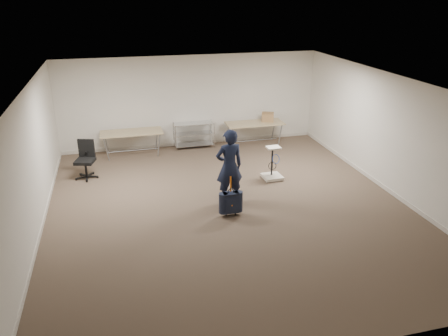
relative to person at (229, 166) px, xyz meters
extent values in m
plane|color=#45342A|center=(-0.09, -0.28, -0.87)|extent=(9.00, 9.00, 0.00)
plane|color=silver|center=(-0.09, 4.22, 0.53)|extent=(8.00, 0.00, 8.00)
plane|color=silver|center=(-0.09, -4.78, 0.53)|extent=(8.00, 0.00, 8.00)
plane|color=silver|center=(-4.09, -0.28, 0.53)|extent=(0.00, 9.00, 9.00)
plane|color=silver|center=(3.91, -0.28, 0.53)|extent=(0.00, 9.00, 9.00)
plane|color=silver|center=(-0.09, -0.28, 1.93)|extent=(8.00, 8.00, 0.00)
cube|color=beige|center=(-0.09, 4.21, -0.82)|extent=(8.00, 0.02, 0.10)
cube|color=beige|center=(-4.08, -0.28, -0.82)|extent=(0.02, 9.00, 0.10)
cube|color=beige|center=(3.90, -0.28, -0.82)|extent=(0.02, 9.00, 0.10)
cube|color=#99875E|center=(-1.99, 3.67, -0.16)|extent=(1.80, 0.75, 0.03)
cylinder|color=gray|center=(-1.99, 3.67, -0.72)|extent=(1.50, 0.02, 0.02)
cylinder|color=gray|center=(-2.74, 3.37, -0.53)|extent=(0.13, 0.04, 0.69)
cylinder|color=gray|center=(-1.24, 3.37, -0.53)|extent=(0.13, 0.04, 0.69)
cylinder|color=gray|center=(-2.74, 3.97, -0.53)|extent=(0.13, 0.04, 0.69)
cylinder|color=gray|center=(-1.24, 3.97, -0.53)|extent=(0.13, 0.04, 0.69)
cube|color=#99875E|center=(1.81, 3.67, -0.16)|extent=(1.80, 0.75, 0.03)
cylinder|color=gray|center=(1.81, 3.67, -0.72)|extent=(1.50, 0.02, 0.02)
cylinder|color=gray|center=(1.06, 3.37, -0.53)|extent=(0.13, 0.04, 0.69)
cylinder|color=gray|center=(2.56, 3.37, -0.53)|extent=(0.13, 0.04, 0.69)
cylinder|color=gray|center=(1.06, 3.97, -0.53)|extent=(0.13, 0.04, 0.69)
cylinder|color=gray|center=(2.56, 3.97, -0.53)|extent=(0.13, 0.04, 0.69)
cylinder|color=silver|center=(-0.69, 3.69, -0.47)|extent=(0.02, 0.02, 0.80)
cylinder|color=silver|center=(0.51, 3.69, -0.47)|extent=(0.02, 0.02, 0.80)
cylinder|color=silver|center=(-0.69, 4.14, -0.47)|extent=(0.02, 0.02, 0.80)
cylinder|color=silver|center=(0.51, 4.14, -0.47)|extent=(0.02, 0.02, 0.80)
cube|color=silver|center=(-0.09, 3.92, -0.77)|extent=(1.20, 0.45, 0.02)
cube|color=silver|center=(-0.09, 3.92, -0.42)|extent=(1.20, 0.45, 0.02)
cube|color=silver|center=(-0.09, 3.92, -0.09)|extent=(1.20, 0.45, 0.01)
imported|color=black|center=(0.00, 0.00, 0.00)|extent=(0.67, 0.48, 1.75)
cube|color=#161C31|center=(-0.15, -0.69, -0.55)|extent=(0.34, 0.20, 0.46)
cube|color=black|center=(-0.15, -0.68, -0.80)|extent=(0.30, 0.14, 0.03)
cylinder|color=black|center=(-0.26, -0.69, -0.84)|extent=(0.02, 0.06, 0.06)
cylinder|color=black|center=(-0.04, -0.69, -0.84)|extent=(0.02, 0.06, 0.06)
torus|color=black|center=(-0.15, -0.69, -0.30)|extent=(0.15, 0.02, 0.15)
cube|color=orange|center=(-0.15, -0.68, -0.13)|extent=(0.03, 0.01, 0.36)
cylinder|color=black|center=(-3.27, 2.23, -0.83)|extent=(0.60, 0.60, 0.09)
cylinder|color=black|center=(-3.27, 2.23, -0.62)|extent=(0.06, 0.06, 0.40)
cube|color=black|center=(-3.27, 2.23, -0.40)|extent=(0.57, 0.57, 0.08)
cube|color=black|center=(-3.21, 2.45, -0.12)|extent=(0.42, 0.18, 0.48)
cube|color=beige|center=(1.43, 0.97, -0.82)|extent=(0.50, 0.50, 0.08)
cylinder|color=black|center=(1.23, 0.78, -0.86)|extent=(0.06, 0.06, 0.04)
cylinder|color=black|center=(1.43, 1.02, -0.39)|extent=(0.05, 0.05, 0.77)
cube|color=beige|center=(1.43, 0.97, -0.01)|extent=(0.35, 0.31, 0.04)
torus|color=#2347B2|center=(1.47, 0.89, -0.30)|extent=(0.25, 0.11, 0.24)
cube|color=#A4704C|center=(2.26, 3.73, -0.01)|extent=(0.45, 0.40, 0.28)
camera|label=1|loc=(-2.39, -8.86, 3.71)|focal=35.00mm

